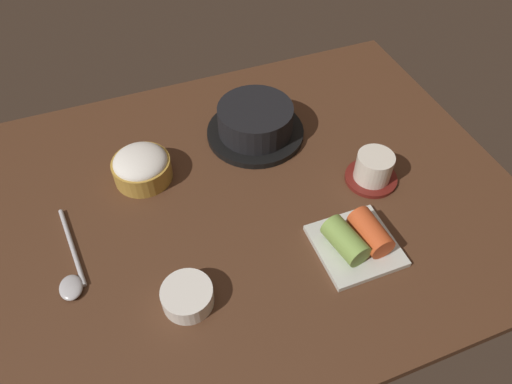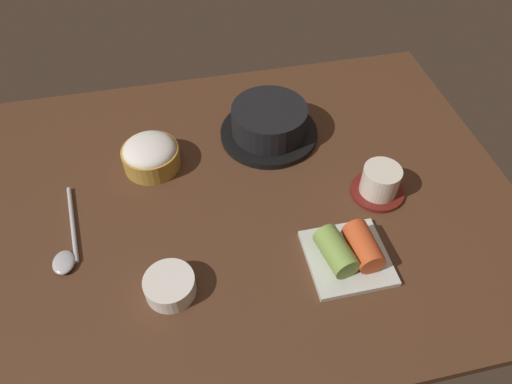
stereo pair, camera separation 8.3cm
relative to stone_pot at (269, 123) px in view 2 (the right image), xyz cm
name	(u,v)px [view 2 (the right image)]	position (x,y,z in cm)	size (l,w,h in cm)	color
dining_table	(243,200)	(-8.44, -15.14, -4.38)	(100.00, 76.00, 2.00)	#4C2D1C
stone_pot	(269,123)	(0.00, 0.00, 0.00)	(19.89, 19.89, 7.06)	black
rice_bowl	(150,154)	(-24.05, -3.57, -0.37)	(10.87, 10.87, 6.10)	#B78C38
tea_cup_with_saucer	(380,182)	(15.91, -19.55, -0.53)	(9.80, 9.80, 6.11)	maroon
kimchi_plate	(349,252)	(5.61, -32.17, -1.20)	(13.12, 13.12, 5.32)	silver
side_bowl_near	(170,285)	(-23.22, -31.87, -1.60)	(7.96, 7.96, 3.32)	white
spoon	(67,248)	(-39.38, -20.52, -2.77)	(4.17, 19.17, 1.35)	#B7B7BC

